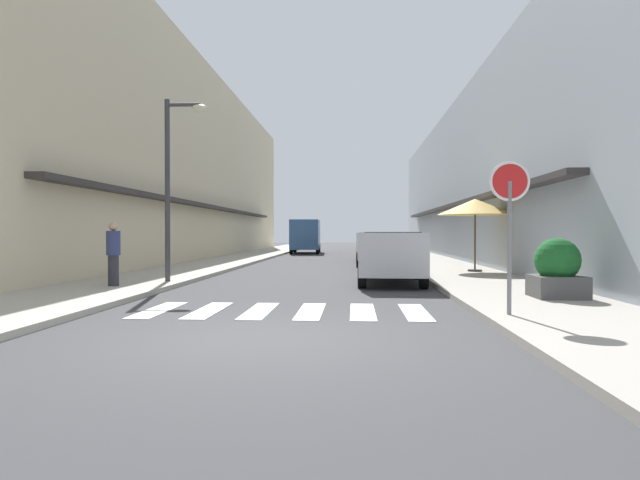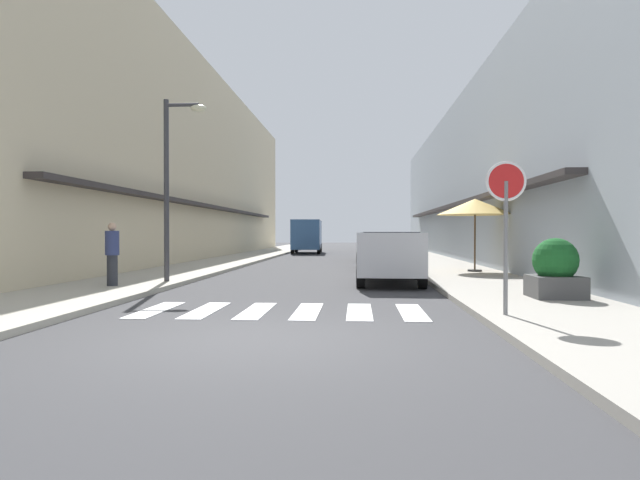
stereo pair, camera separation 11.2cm
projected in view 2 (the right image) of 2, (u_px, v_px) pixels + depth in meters
name	position (u px, v px, depth m)	size (l,w,h in m)	color
ground_plane	(329.00, 262.00, 27.45)	(110.28, 110.28, 0.00)	#38383A
sidewalk_left	(232.00, 260.00, 27.78)	(3.04, 70.18, 0.12)	#ADA899
sidewalk_right	(429.00, 261.00, 27.13)	(3.04, 70.18, 0.12)	#9E998E
building_row_left	(164.00, 163.00, 29.49)	(5.50, 47.11, 10.41)	beige
building_row_right	(504.00, 181.00, 28.31)	(5.50, 47.11, 8.25)	#939EA8
crosswalk	(282.00, 311.00, 10.16)	(5.20, 2.20, 0.01)	silver
parked_car_near	(390.00, 251.00, 15.76)	(1.93, 4.48, 1.47)	silver
parked_car_mid	(381.00, 246.00, 21.67)	(1.95, 3.99, 1.47)	silver
parked_car_far	(376.00, 243.00, 28.03)	(1.92, 4.16, 1.47)	black
delivery_van	(307.00, 234.00, 39.38)	(2.16, 5.47, 2.37)	#33598C
round_street_sign	(506.00, 197.00, 8.91)	(0.65, 0.07, 2.48)	slate
street_lamp	(174.00, 169.00, 15.10)	(1.19, 0.28, 4.97)	#38383D
cafe_umbrella	(475.00, 207.00, 18.99)	(2.61, 2.61, 2.50)	#262626
planter_corner	(555.00, 270.00, 11.28)	(0.99, 0.99, 1.22)	#4C4C4C
pedestrian_walking_near	(112.00, 253.00, 13.83)	(0.34, 0.34, 1.59)	#282B33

